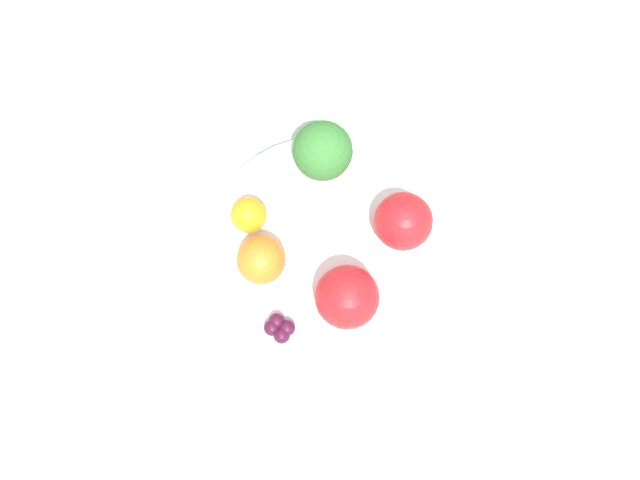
# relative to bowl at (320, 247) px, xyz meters

# --- Properties ---
(ground_plane) EXTENTS (6.00, 6.00, 0.00)m
(ground_plane) POSITION_rel_bowl_xyz_m (0.00, 0.00, -0.04)
(ground_plane) COLOR gray
(table_surface) EXTENTS (1.20, 1.20, 0.02)m
(table_surface) POSITION_rel_bowl_xyz_m (0.00, 0.00, -0.03)
(table_surface) COLOR #B2C6B2
(table_surface) RESTS_ON ground_plane
(bowl) EXTENTS (0.24, 0.24, 0.04)m
(bowl) POSITION_rel_bowl_xyz_m (0.00, 0.00, 0.00)
(bowl) COLOR white
(bowl) RESTS_ON table_surface
(broccoli) EXTENTS (0.06, 0.06, 0.08)m
(broccoli) POSITION_rel_bowl_xyz_m (0.08, -0.02, 0.06)
(broccoli) COLOR #8CB76B
(broccoli) RESTS_ON bowl
(apple_red) EXTENTS (0.06, 0.06, 0.06)m
(apple_red) POSITION_rel_bowl_xyz_m (-0.07, -0.01, 0.05)
(apple_red) COLOR red
(apple_red) RESTS_ON bowl
(apple_green) EXTENTS (0.06, 0.06, 0.06)m
(apple_green) POSITION_rel_bowl_xyz_m (-0.01, -0.08, 0.05)
(apple_green) COLOR red
(apple_green) RESTS_ON bowl
(orange_front) EXTENTS (0.04, 0.04, 0.04)m
(orange_front) POSITION_rel_bowl_xyz_m (0.04, 0.07, 0.04)
(orange_front) COLOR orange
(orange_front) RESTS_ON bowl
(orange_back) EXTENTS (0.05, 0.05, 0.05)m
(orange_back) POSITION_rel_bowl_xyz_m (-0.01, 0.06, 0.04)
(orange_back) COLOR orange
(orange_back) RESTS_ON bowl
(grape_cluster) EXTENTS (0.03, 0.03, 0.02)m
(grape_cluster) POSITION_rel_bowl_xyz_m (-0.08, 0.06, 0.03)
(grape_cluster) COLOR #47142D
(grape_cluster) RESTS_ON bowl
(spoon) EXTENTS (0.02, 0.08, 0.01)m
(spoon) POSITION_rel_bowl_xyz_m (0.13, -0.17, -0.02)
(spoon) COLOR silver
(spoon) RESTS_ON table_surface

